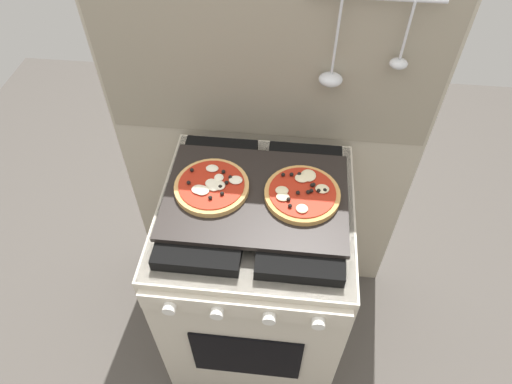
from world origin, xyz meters
name	(u,v)px	position (x,y,z in m)	size (l,w,h in m)	color
ground_plane	(256,329)	(0.00, 0.00, 0.00)	(4.00, 4.00, 0.00)	#4C4742
kitchen_backsplash	(266,149)	(0.00, 0.33, 0.79)	(1.10, 0.09, 1.55)	#B2A893
stove	(256,277)	(0.00, 0.00, 0.45)	(0.60, 0.64, 0.90)	beige
baking_tray	(256,196)	(0.00, 0.00, 0.91)	(0.54, 0.38, 0.02)	black
pizza_left	(212,186)	(-0.13, 0.01, 0.93)	(0.22, 0.22, 0.03)	tan
pizza_right	(302,193)	(0.13, 0.01, 0.93)	(0.22, 0.22, 0.03)	tan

